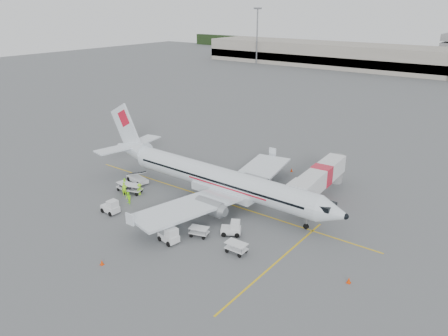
% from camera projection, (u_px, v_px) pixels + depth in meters
% --- Properties ---
extents(ground, '(360.00, 360.00, 0.00)m').
position_uv_depth(ground, '(215.00, 199.00, 57.06)').
color(ground, '#56595B').
extents(stripe_lead, '(44.00, 0.20, 0.01)m').
position_uv_depth(stripe_lead, '(215.00, 199.00, 57.06)').
color(stripe_lead, yellow).
rests_on(stripe_lead, ground).
extents(stripe_cross, '(0.20, 20.00, 0.01)m').
position_uv_depth(stripe_cross, '(276.00, 262.00, 43.22)').
color(stripe_cross, yellow).
rests_on(stripe_cross, ground).
extents(terminal_west, '(110.00, 22.00, 9.00)m').
position_uv_depth(terminal_west, '(336.00, 55.00, 175.11)').
color(terminal_west, gray).
rests_on(terminal_west, ground).
extents(mast_west, '(3.20, 1.20, 22.00)m').
position_uv_depth(mast_west, '(257.00, 37.00, 180.68)').
color(mast_west, slate).
rests_on(mast_west, ground).
extents(aircraft, '(37.38, 29.58, 10.15)m').
position_uv_depth(aircraft, '(220.00, 164.00, 55.02)').
color(aircraft, white).
rests_on(aircraft, ground).
extents(jet_bridge, '(4.07, 16.44, 4.27)m').
position_uv_depth(jet_bridge, '(321.00, 182.00, 57.08)').
color(jet_bridge, silver).
rests_on(jet_bridge, ground).
extents(belt_loader, '(5.07, 2.69, 2.61)m').
position_uv_depth(belt_loader, '(137.00, 174.00, 62.11)').
color(belt_loader, silver).
rests_on(belt_loader, ground).
extents(tug_fore, '(2.51, 2.19, 1.69)m').
position_uv_depth(tug_fore, '(231.00, 228.00, 48.15)').
color(tug_fore, silver).
rests_on(tug_fore, ground).
extents(tug_mid, '(2.48, 1.68, 1.77)m').
position_uv_depth(tug_mid, '(169.00, 234.00, 46.68)').
color(tug_mid, silver).
rests_on(tug_mid, ground).
extents(tug_aft, '(2.32, 1.40, 1.75)m').
position_uv_depth(tug_aft, '(110.00, 206.00, 53.18)').
color(tug_aft, silver).
rests_on(tug_aft, ground).
extents(cart_loaded_a, '(2.56, 1.75, 1.24)m').
position_uv_depth(cart_loaded_a, '(125.00, 187.00, 59.27)').
color(cart_loaded_a, silver).
rests_on(cart_loaded_a, ground).
extents(cart_loaded_b, '(2.78, 2.15, 1.28)m').
position_uv_depth(cart_loaded_b, '(133.00, 189.00, 58.68)').
color(cart_loaded_b, silver).
rests_on(cart_loaded_b, ground).
extents(cart_empty_a, '(2.35, 1.79, 1.09)m').
position_uv_depth(cart_empty_a, '(199.00, 232.00, 47.89)').
color(cart_empty_a, silver).
rests_on(cart_empty_a, ground).
extents(cart_empty_b, '(2.24, 1.35, 1.16)m').
position_uv_depth(cart_empty_b, '(236.00, 248.00, 44.69)').
color(cart_empty_b, silver).
rests_on(cart_empty_b, ground).
extents(cone_nose, '(0.37, 0.37, 0.61)m').
position_uv_depth(cone_nose, '(349.00, 280.00, 39.96)').
color(cone_nose, '#E53702').
rests_on(cone_nose, ground).
extents(cone_port, '(0.33, 0.33, 0.53)m').
position_uv_depth(cone_port, '(292.00, 170.00, 66.44)').
color(cone_port, '#E53702').
rests_on(cone_port, ground).
extents(cone_stbd, '(0.35, 0.35, 0.57)m').
position_uv_depth(cone_stbd, '(102.00, 262.00, 42.75)').
color(cone_stbd, '#E53702').
rests_on(cone_stbd, ground).
extents(crew_a, '(0.80, 0.75, 1.84)m').
position_uv_depth(crew_a, '(124.00, 189.00, 57.97)').
color(crew_a, '#87DF12').
rests_on(crew_a, ground).
extents(crew_b, '(0.92, 0.81, 1.60)m').
position_uv_depth(crew_b, '(128.00, 198.00, 55.54)').
color(crew_b, '#87DF12').
rests_on(crew_b, ground).
extents(crew_c, '(0.73, 1.11, 1.61)m').
position_uv_depth(crew_c, '(140.00, 189.00, 58.18)').
color(crew_c, '#87DF12').
rests_on(crew_c, ground).
extents(crew_d, '(1.00, 0.48, 1.66)m').
position_uv_depth(crew_d, '(125.00, 184.00, 59.83)').
color(crew_d, '#87DF12').
rests_on(crew_d, ground).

